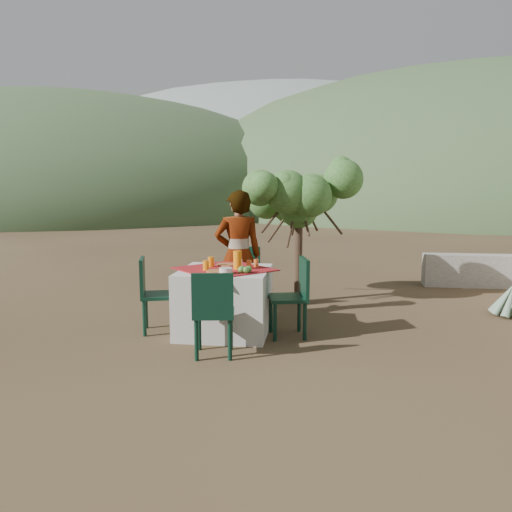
# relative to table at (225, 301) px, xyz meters

# --- Properties ---
(ground) EXTENTS (160.00, 160.00, 0.00)m
(ground) POSITION_rel_table_xyz_m (0.57, -0.21, -0.38)
(ground) COLOR #342117
(ground) RESTS_ON ground
(table) EXTENTS (1.30, 1.30, 0.76)m
(table) POSITION_rel_table_xyz_m (0.00, 0.00, 0.00)
(table) COLOR beige
(table) RESTS_ON ground
(chair_far) EXTENTS (0.42, 0.42, 0.88)m
(chair_far) POSITION_rel_table_xyz_m (0.07, 1.05, 0.11)
(chair_far) COLOR black
(chair_far) RESTS_ON ground
(chair_near) EXTENTS (0.47, 0.47, 0.88)m
(chair_near) POSITION_rel_table_xyz_m (0.06, -0.87, 0.11)
(chair_near) COLOR black
(chair_near) RESTS_ON ground
(chair_left) EXTENTS (0.51, 0.51, 0.88)m
(chair_left) POSITION_rel_table_xyz_m (-0.84, -0.10, 0.11)
(chair_left) COLOR black
(chair_left) RESTS_ON ground
(chair_right) EXTENTS (0.50, 0.50, 0.90)m
(chair_right) POSITION_rel_table_xyz_m (0.82, -0.04, 0.12)
(chair_right) COLOR black
(chair_right) RESTS_ON ground
(person) EXTENTS (0.70, 0.56, 1.66)m
(person) POSITION_rel_table_xyz_m (0.05, 0.65, 0.45)
(person) COLOR #8C6651
(person) RESTS_ON ground
(shrub_tree) EXTENTS (1.57, 1.54, 1.84)m
(shrub_tree) POSITION_rel_table_xyz_m (0.83, 1.71, 1.07)
(shrub_tree) COLOR #4A3625
(shrub_tree) RESTS_ON ground
(stone_wall) EXTENTS (2.60, 0.35, 0.55)m
(stone_wall) POSITION_rel_table_xyz_m (4.17, 3.19, -0.10)
(stone_wall) COLOR gray
(stone_wall) RESTS_ON ground
(hill_near_left) EXTENTS (40.00, 40.00, 16.00)m
(hill_near_left) POSITION_rel_table_xyz_m (-17.43, 29.79, -0.38)
(hill_near_left) COLOR #3F5630
(hill_near_left) RESTS_ON ground
(hill_near_right) EXTENTS (48.00, 48.00, 20.00)m
(hill_near_right) POSITION_rel_table_xyz_m (12.57, 35.79, -0.38)
(hill_near_right) COLOR #3F5630
(hill_near_right) RESTS_ON ground
(hill_far_center) EXTENTS (60.00, 60.00, 24.00)m
(hill_far_center) POSITION_rel_table_xyz_m (-3.43, 51.79, -0.38)
(hill_far_center) COLOR slate
(hill_far_center) RESTS_ON ground
(plate_far) EXTENTS (0.24, 0.24, 0.01)m
(plate_far) POSITION_rel_table_xyz_m (-0.02, 0.24, 0.39)
(plate_far) COLOR brown
(plate_far) RESTS_ON table
(plate_near) EXTENTS (0.25, 0.25, 0.01)m
(plate_near) POSITION_rel_table_xyz_m (-0.04, -0.23, 0.39)
(plate_near) COLOR brown
(plate_near) RESTS_ON table
(glass_far) EXTENTS (0.07, 0.07, 0.12)m
(glass_far) POSITION_rel_table_xyz_m (-0.18, 0.11, 0.44)
(glass_far) COLOR orange
(glass_far) RESTS_ON table
(glass_near) EXTENTS (0.07, 0.07, 0.11)m
(glass_near) POSITION_rel_table_xyz_m (-0.19, -0.14, 0.44)
(glass_near) COLOR orange
(glass_near) RESTS_ON table
(juice_pitcher) EXTENTS (0.10, 0.10, 0.21)m
(juice_pitcher) POSITION_rel_table_xyz_m (0.16, -0.03, 0.49)
(juice_pitcher) COLOR orange
(juice_pitcher) RESTS_ON table
(bowl_plate) EXTENTS (0.18, 0.18, 0.01)m
(bowl_plate) POSITION_rel_table_xyz_m (0.08, -0.33, 0.39)
(bowl_plate) COLOR brown
(bowl_plate) RESTS_ON table
(white_bowl) EXTENTS (0.15, 0.15, 0.05)m
(white_bowl) POSITION_rel_table_xyz_m (0.08, -0.33, 0.42)
(white_bowl) COLOR silver
(white_bowl) RESTS_ON bowl_plate
(jar_left) EXTENTS (0.06, 0.06, 0.09)m
(jar_left) POSITION_rel_table_xyz_m (0.28, 0.07, 0.43)
(jar_left) COLOR orange
(jar_left) RESTS_ON table
(jar_right) EXTENTS (0.06, 0.06, 0.09)m
(jar_right) POSITION_rel_table_xyz_m (0.35, 0.16, 0.43)
(jar_right) COLOR orange
(jar_right) RESTS_ON table
(napkin_holder) EXTENTS (0.08, 0.05, 0.10)m
(napkin_holder) POSITION_rel_table_xyz_m (0.15, 0.10, 0.43)
(napkin_holder) COLOR silver
(napkin_holder) RESTS_ON table
(fruit_cluster) EXTENTS (0.15, 0.14, 0.07)m
(fruit_cluster) POSITION_rel_table_xyz_m (0.27, -0.25, 0.42)
(fruit_cluster) COLOR #44822F
(fruit_cluster) RESTS_ON table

